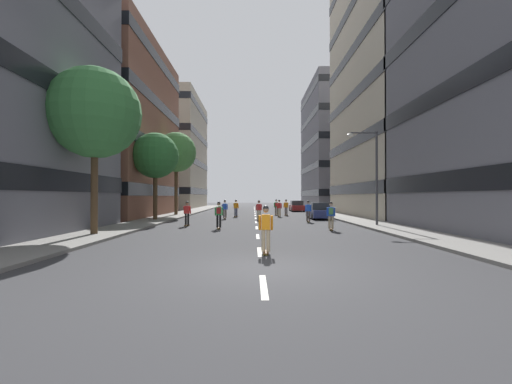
{
  "coord_description": "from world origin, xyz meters",
  "views": [
    {
      "loc": [
        -0.25,
        -10.06,
        2.11
      ],
      "look_at": [
        0.0,
        18.84,
        2.48
      ],
      "focal_mm": 24.03,
      "sensor_mm": 36.0,
      "label": 1
    }
  ],
  "objects_px": {
    "skater_5": "(259,209)",
    "skater_9": "(331,214)",
    "street_tree_far": "(95,113)",
    "streetlamp_right": "(371,167)",
    "skater_1": "(279,207)",
    "skater_3": "(286,207)",
    "parked_car_near": "(297,206)",
    "skater_0": "(225,208)",
    "skater_7": "(276,206)",
    "street_tree_mid": "(155,156)",
    "skater_8": "(219,213)",
    "skater_10": "(266,227)",
    "parked_car_mid": "(319,211)",
    "skater_6": "(187,212)",
    "street_tree_near": "(176,152)",
    "skater_2": "(308,210)",
    "skater_4": "(236,207)"
  },
  "relations": [
    {
      "from": "skater_5",
      "to": "skater_9",
      "type": "xyz_separation_m",
      "value": [
        4.33,
        -9.14,
        0.03
      ]
    },
    {
      "from": "street_tree_far",
      "to": "streetlamp_right",
      "type": "xyz_separation_m",
      "value": [
        16.64,
        5.52,
        -2.39
      ]
    },
    {
      "from": "skater_1",
      "to": "skater_3",
      "type": "relative_size",
      "value": 1.0
    },
    {
      "from": "parked_car_near",
      "to": "skater_5",
      "type": "height_order",
      "value": "skater_5"
    },
    {
      "from": "skater_0",
      "to": "skater_3",
      "type": "height_order",
      "value": "same"
    },
    {
      "from": "street_tree_far",
      "to": "skater_7",
      "type": "distance_m",
      "value": 24.02
    },
    {
      "from": "parked_car_near",
      "to": "street_tree_far",
      "type": "distance_m",
      "value": 34.18
    },
    {
      "from": "street_tree_mid",
      "to": "skater_8",
      "type": "relative_size",
      "value": 4.19
    },
    {
      "from": "street_tree_mid",
      "to": "skater_8",
      "type": "distance_m",
      "value": 10.58
    },
    {
      "from": "skater_9",
      "to": "skater_8",
      "type": "bearing_deg",
      "value": 172.5
    },
    {
      "from": "skater_1",
      "to": "skater_8",
      "type": "distance_m",
      "value": 14.06
    },
    {
      "from": "skater_3",
      "to": "skater_10",
      "type": "distance_m",
      "value": 25.45
    },
    {
      "from": "parked_car_mid",
      "to": "skater_0",
      "type": "xyz_separation_m",
      "value": [
        -8.84,
        -0.02,
        0.29
      ]
    },
    {
      "from": "parked_car_mid",
      "to": "skater_3",
      "type": "xyz_separation_m",
      "value": [
        -2.55,
        5.72,
        0.29
      ]
    },
    {
      "from": "skater_5",
      "to": "skater_6",
      "type": "xyz_separation_m",
      "value": [
        -5.23,
        -5.98,
        0.0
      ]
    },
    {
      "from": "skater_9",
      "to": "skater_10",
      "type": "distance_m",
      "value": 9.74
    },
    {
      "from": "parked_car_near",
      "to": "street_tree_far",
      "type": "height_order",
      "value": "street_tree_far"
    },
    {
      "from": "skater_3",
      "to": "parked_car_mid",
      "type": "bearing_deg",
      "value": -65.98
    },
    {
      "from": "parked_car_near",
      "to": "streetlamp_right",
      "type": "relative_size",
      "value": 0.68
    },
    {
      "from": "street_tree_mid",
      "to": "skater_7",
      "type": "relative_size",
      "value": 4.19
    },
    {
      "from": "street_tree_near",
      "to": "skater_10",
      "type": "relative_size",
      "value": 5.05
    },
    {
      "from": "street_tree_far",
      "to": "skater_2",
      "type": "distance_m",
      "value": 17.18
    },
    {
      "from": "skater_8",
      "to": "parked_car_mid",
      "type": "bearing_deg",
      "value": 49.62
    },
    {
      "from": "skater_3",
      "to": "skater_7",
      "type": "bearing_deg",
      "value": 136.45
    },
    {
      "from": "street_tree_mid",
      "to": "skater_4",
      "type": "height_order",
      "value": "street_tree_mid"
    },
    {
      "from": "skater_8",
      "to": "street_tree_near",
      "type": "bearing_deg",
      "value": 112.16
    },
    {
      "from": "parked_car_near",
      "to": "skater_1",
      "type": "bearing_deg",
      "value": -104.88
    },
    {
      "from": "skater_2",
      "to": "skater_6",
      "type": "height_order",
      "value": "same"
    },
    {
      "from": "skater_4",
      "to": "skater_9",
      "type": "xyz_separation_m",
      "value": [
        6.61,
        -13.92,
        0.03
      ]
    },
    {
      "from": "skater_3",
      "to": "skater_9",
      "type": "xyz_separation_m",
      "value": [
        1.2,
        -16.55,
        0.03
      ]
    },
    {
      "from": "street_tree_mid",
      "to": "skater_0",
      "type": "height_order",
      "value": "street_tree_mid"
    },
    {
      "from": "street_tree_near",
      "to": "streetlamp_right",
      "type": "xyz_separation_m",
      "value": [
        16.64,
        -13.69,
        -2.77
      ]
    },
    {
      "from": "street_tree_near",
      "to": "streetlamp_right",
      "type": "bearing_deg",
      "value": -39.45
    },
    {
      "from": "skater_0",
      "to": "skater_5",
      "type": "bearing_deg",
      "value": -27.8
    },
    {
      "from": "skater_7",
      "to": "parked_car_mid",
      "type": "bearing_deg",
      "value": -61.91
    },
    {
      "from": "skater_5",
      "to": "parked_car_near",
      "type": "bearing_deg",
      "value": 72.6
    },
    {
      "from": "street_tree_far",
      "to": "skater_4",
      "type": "xyz_separation_m",
      "value": [
        6.64,
        17.01,
        -5.54
      ]
    },
    {
      "from": "street_tree_far",
      "to": "skater_6",
      "type": "height_order",
      "value": "street_tree_far"
    },
    {
      "from": "skater_7",
      "to": "skater_4",
      "type": "bearing_deg",
      "value": -140.67
    },
    {
      "from": "street_tree_mid",
      "to": "skater_4",
      "type": "xyz_separation_m",
      "value": [
        6.64,
        5.73,
        -4.62
      ]
    },
    {
      "from": "street_tree_mid",
      "to": "street_tree_far",
      "type": "distance_m",
      "value": 11.32
    },
    {
      "from": "parked_car_mid",
      "to": "skater_6",
      "type": "xyz_separation_m",
      "value": [
        -10.91,
        -7.67,
        0.29
      ]
    },
    {
      "from": "skater_3",
      "to": "street_tree_mid",
      "type": "bearing_deg",
      "value": -145.27
    },
    {
      "from": "skater_2",
      "to": "skater_10",
      "type": "height_order",
      "value": "same"
    },
    {
      "from": "skater_5",
      "to": "skater_7",
      "type": "relative_size",
      "value": 1.0
    },
    {
      "from": "skater_2",
      "to": "skater_3",
      "type": "bearing_deg",
      "value": 95.14
    },
    {
      "from": "skater_1",
      "to": "parked_car_mid",
      "type": "bearing_deg",
      "value": -43.09
    },
    {
      "from": "parked_car_near",
      "to": "street_tree_mid",
      "type": "relative_size",
      "value": 0.59
    },
    {
      "from": "skater_1",
      "to": "skater_8",
      "type": "bearing_deg",
      "value": -110.51
    },
    {
      "from": "skater_5",
      "to": "skater_8",
      "type": "height_order",
      "value": "same"
    }
  ]
}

